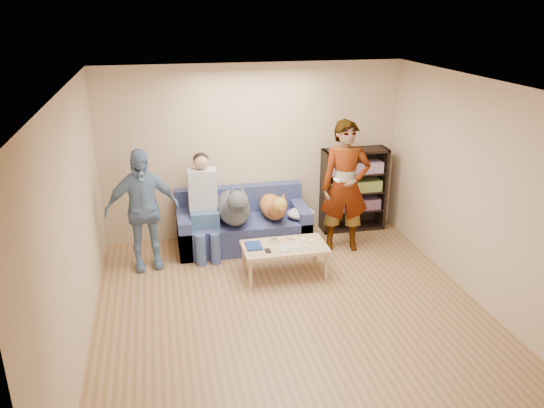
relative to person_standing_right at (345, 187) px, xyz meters
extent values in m
plane|color=olive|center=(-1.16, -1.65, -0.95)|extent=(5.00, 5.00, 0.00)
plane|color=white|center=(-1.16, -1.65, 1.65)|extent=(5.00, 5.00, 0.00)
plane|color=tan|center=(-1.16, 0.85, 0.35)|extent=(4.50, 0.00, 4.50)
plane|color=tan|center=(-1.16, -4.15, 0.35)|extent=(4.50, 0.00, 4.50)
plane|color=tan|center=(-3.41, -1.65, 0.35)|extent=(0.00, 5.00, 5.00)
plane|color=tan|center=(1.09, -1.65, 0.35)|extent=(0.00, 5.00, 5.00)
ellipsoid|color=silver|center=(-0.57, 0.23, -0.45)|extent=(0.42, 0.35, 0.14)
imported|color=gray|center=(0.00, 0.00, 0.00)|extent=(0.76, 0.57, 1.90)
imported|color=#759BBB|center=(-2.81, 0.01, -0.12)|extent=(1.02, 0.55, 1.66)
cube|color=white|center=(-0.20, -0.20, 0.18)|extent=(0.06, 0.13, 0.03)
cube|color=navy|center=(-1.43, -0.57, -0.52)|extent=(0.20, 0.26, 0.03)
cube|color=beige|center=(-0.98, -0.72, -0.52)|extent=(0.26, 0.20, 0.02)
cube|color=#B9AC94|center=(-0.95, -0.70, -0.51)|extent=(0.22, 0.17, 0.01)
cube|color=silver|center=(-1.15, -0.50, -0.50)|extent=(0.11, 0.06, 0.05)
cube|color=white|center=(-0.75, -0.52, -0.51)|extent=(0.04, 0.13, 0.03)
cube|color=silver|center=(-0.67, -0.60, -0.51)|extent=(0.09, 0.06, 0.03)
cylinder|color=white|center=(-0.83, -0.64, -0.52)|extent=(0.07, 0.07, 0.02)
cylinder|color=silver|center=(-0.83, -0.56, -0.52)|extent=(0.07, 0.07, 0.02)
cylinder|color=orange|center=(-1.05, -0.78, -0.53)|extent=(0.13, 0.06, 0.01)
cylinder|color=black|center=(-0.91, -0.44, -0.53)|extent=(0.13, 0.08, 0.01)
cube|color=black|center=(-1.28, -0.74, -0.52)|extent=(0.07, 0.12, 0.02)
cube|color=#515B93|center=(-1.41, 0.40, -0.74)|extent=(1.90, 0.85, 0.42)
cube|color=#515B93|center=(-1.41, 0.73, -0.33)|extent=(1.90, 0.18, 0.40)
cube|color=#515B93|center=(-2.27, 0.40, -0.66)|extent=(0.18, 0.85, 0.58)
cube|color=#515B93|center=(-0.55, 0.40, -0.66)|extent=(0.18, 0.85, 0.58)
cube|color=#41668F|center=(-1.98, 0.32, -0.42)|extent=(0.40, 0.38, 0.22)
cylinder|color=#435194|center=(-2.08, -0.10, -0.74)|extent=(0.14, 0.14, 0.47)
cylinder|color=#445B96|center=(-1.88, -0.10, -0.74)|extent=(0.14, 0.14, 0.47)
cube|color=silver|center=(-1.98, 0.42, -0.03)|extent=(0.40, 0.24, 0.58)
sphere|color=tan|center=(-1.98, 0.42, 0.37)|extent=(0.21, 0.21, 0.21)
ellipsoid|color=black|center=(-1.98, 0.45, 0.40)|extent=(0.22, 0.22, 0.19)
ellipsoid|color=#4F5359|center=(-1.56, 0.37, -0.32)|extent=(0.48, 1.01, 0.42)
sphere|color=#53555E|center=(-1.56, 0.05, -0.22)|extent=(0.36, 0.36, 0.36)
sphere|color=#4B4E55|center=(-1.56, -0.13, -0.05)|extent=(0.29, 0.29, 0.29)
cube|color=black|center=(-1.56, -0.25, -0.10)|extent=(0.09, 0.14, 0.08)
cone|color=#45474F|center=(-1.63, -0.10, 0.10)|extent=(0.09, 0.09, 0.14)
cone|color=#4E5159|center=(-1.49, -0.10, 0.10)|extent=(0.09, 0.09, 0.14)
cylinder|color=#4E5158|center=(-1.56, 0.80, -0.36)|extent=(0.06, 0.33, 0.19)
ellipsoid|color=#C27B3B|center=(-0.97, 0.40, -0.37)|extent=(0.36, 0.75, 0.31)
sphere|color=#A55732|center=(-0.97, 0.10, -0.30)|extent=(0.27, 0.27, 0.27)
sphere|color=#C18D3B|center=(-0.97, -0.06, -0.18)|extent=(0.22, 0.22, 0.22)
cube|color=brown|center=(-0.97, -0.17, -0.21)|extent=(0.07, 0.10, 0.06)
cone|color=#C9823D|center=(-1.03, -0.03, -0.06)|extent=(0.07, 0.07, 0.10)
cone|color=#AE6135|center=(-0.90, -0.03, -0.06)|extent=(0.07, 0.07, 0.10)
cylinder|color=#A67532|center=(-0.97, 0.79, -0.41)|extent=(0.04, 0.24, 0.14)
cube|color=tan|center=(-1.03, -0.62, -0.55)|extent=(1.10, 0.60, 0.04)
cylinder|color=tan|center=(-1.53, -0.87, -0.76)|extent=(0.05, 0.05, 0.38)
cylinder|color=tan|center=(-0.53, -0.87, -0.76)|extent=(0.05, 0.05, 0.38)
cylinder|color=tan|center=(-1.53, -0.37, -0.76)|extent=(0.05, 0.05, 0.38)
cylinder|color=tan|center=(-0.53, -0.37, -0.76)|extent=(0.05, 0.05, 0.38)
cube|color=black|center=(-0.09, 0.67, -0.30)|extent=(0.04, 0.34, 1.30)
cube|color=black|center=(0.87, 0.67, -0.30)|extent=(0.04, 0.34, 1.30)
cube|color=black|center=(0.39, 0.67, 0.33)|extent=(1.00, 0.34, 0.04)
cube|color=black|center=(0.39, 0.67, -0.93)|extent=(1.00, 0.34, 0.04)
cube|color=black|center=(0.39, 0.83, -0.30)|extent=(1.00, 0.02, 1.30)
cube|color=black|center=(0.39, 0.67, -0.63)|extent=(0.94, 0.32, 0.03)
cube|color=black|center=(0.39, 0.67, -0.33)|extent=(0.94, 0.32, 0.02)
cube|color=black|center=(0.39, 0.67, -0.03)|extent=(0.94, 0.32, 0.02)
cube|color=#B23333|center=(0.39, 0.65, -0.53)|extent=(0.84, 0.24, 0.17)
cube|color=gold|center=(0.39, 0.65, -0.23)|extent=(0.84, 0.24, 0.17)
cube|color=#994C99|center=(0.39, 0.65, 0.07)|extent=(0.84, 0.24, 0.17)
camera|label=1|loc=(-2.53, -6.70, 2.42)|focal=35.00mm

